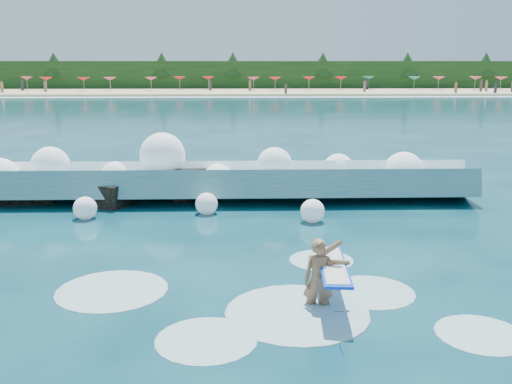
# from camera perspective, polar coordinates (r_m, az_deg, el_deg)

# --- Properties ---
(ground) EXTENTS (200.00, 200.00, 0.00)m
(ground) POSITION_cam_1_polar(r_m,az_deg,el_deg) (14.33, -5.81, -6.50)
(ground) COLOR #072939
(ground) RESTS_ON ground
(beach) EXTENTS (140.00, 20.00, 0.40)m
(beach) POSITION_cam_1_polar(r_m,az_deg,el_deg) (91.61, -2.33, 9.97)
(beach) COLOR tan
(beach) RESTS_ON ground
(wet_band) EXTENTS (140.00, 5.00, 0.08)m
(wet_band) POSITION_cam_1_polar(r_m,az_deg,el_deg) (80.64, -2.42, 9.47)
(wet_band) COLOR silver
(wet_band) RESTS_ON ground
(treeline) EXTENTS (140.00, 4.00, 5.00)m
(treeline) POSITION_cam_1_polar(r_m,az_deg,el_deg) (101.52, -2.28, 11.55)
(treeline) COLOR black
(treeline) RESTS_ON ground
(breaking_wave) EXTENTS (19.11, 2.93, 1.65)m
(breaking_wave) POSITION_cam_1_polar(r_m,az_deg,el_deg) (20.37, -5.77, 0.99)
(breaking_wave) COLOR teal
(breaking_wave) RESTS_ON ground
(rock_cluster) EXTENTS (8.04, 3.18, 1.26)m
(rock_cluster) POSITION_cam_1_polar(r_m,az_deg,el_deg) (20.86, -15.38, 0.38)
(rock_cluster) COLOR black
(rock_cluster) RESTS_ON ground
(surfer_with_board) EXTENTS (0.95, 2.87, 1.68)m
(surfer_with_board) POSITION_cam_1_polar(r_m,az_deg,el_deg) (11.35, 6.63, -8.47)
(surfer_with_board) COLOR #8F5F42
(surfer_with_board) RESTS_ON ground
(wave_spray) EXTENTS (15.38, 4.76, 2.35)m
(wave_spray) POSITION_cam_1_polar(r_m,az_deg,el_deg) (20.15, -6.02, 2.23)
(wave_spray) COLOR white
(wave_spray) RESTS_ON ground
(surf_foam) EXTENTS (9.04, 5.76, 0.14)m
(surf_foam) POSITION_cam_1_polar(r_m,az_deg,el_deg) (11.65, 0.99, -11.12)
(surf_foam) COLOR silver
(surf_foam) RESTS_ON ground
(beach_umbrellas) EXTENTS (111.94, 6.80, 0.50)m
(beach_umbrellas) POSITION_cam_1_polar(r_m,az_deg,el_deg) (93.41, -2.46, 11.28)
(beach_umbrellas) COLOR red
(beach_umbrellas) RESTS_ON ground
(beachgoers) EXTENTS (100.51, 12.01, 1.92)m
(beachgoers) POSITION_cam_1_polar(r_m,az_deg,el_deg) (90.41, -4.30, 10.50)
(beachgoers) COLOR #3F332D
(beachgoers) RESTS_ON ground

